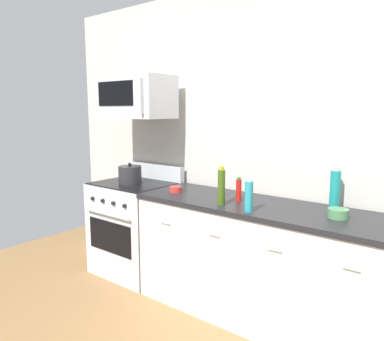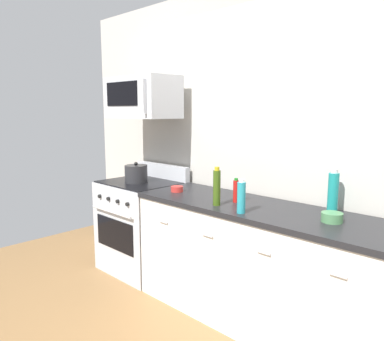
% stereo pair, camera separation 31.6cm
% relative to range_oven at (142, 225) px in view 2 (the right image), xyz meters
% --- Properties ---
extents(ground_plane, '(6.24, 6.24, 0.00)m').
position_rel_range_oven_xyz_m(ground_plane, '(1.43, -0.00, -0.47)').
color(ground_plane, olive).
extents(back_wall, '(5.20, 0.10, 2.70)m').
position_rel_range_oven_xyz_m(back_wall, '(1.43, 0.41, 0.88)').
color(back_wall, '#B7B2A8').
rests_on(back_wall, ground_plane).
extents(counter_unit, '(2.11, 0.66, 0.92)m').
position_rel_range_oven_xyz_m(counter_unit, '(1.43, -0.00, -0.01)').
color(counter_unit, silver).
rests_on(counter_unit, ground_plane).
extents(range_oven, '(0.76, 0.69, 1.07)m').
position_rel_range_oven_xyz_m(range_oven, '(0.00, 0.00, 0.00)').
color(range_oven, '#B7BABF').
rests_on(range_oven, ground_plane).
extents(microwave, '(0.74, 0.44, 0.40)m').
position_rel_range_oven_xyz_m(microwave, '(0.00, 0.04, 1.28)').
color(microwave, '#B7BABF').
extents(bottle_hot_sauce_red, '(0.04, 0.04, 0.19)m').
position_rel_range_oven_xyz_m(bottle_hot_sauce_red, '(1.20, -0.01, 0.54)').
color(bottle_hot_sauce_red, '#B21914').
rests_on(bottle_hot_sauce_red, countertop_slab).
extents(bottle_dish_soap, '(0.06, 0.06, 0.24)m').
position_rel_range_oven_xyz_m(bottle_dish_soap, '(1.42, -0.24, 0.56)').
color(bottle_dish_soap, teal).
rests_on(bottle_dish_soap, countertop_slab).
extents(bottle_sparkling_teal, '(0.07, 0.07, 0.31)m').
position_rel_range_oven_xyz_m(bottle_sparkling_teal, '(1.87, 0.23, 0.60)').
color(bottle_sparkling_teal, '#197F7A').
rests_on(bottle_sparkling_teal, countertop_slab).
extents(bottle_olive_oil, '(0.06, 0.06, 0.29)m').
position_rel_range_oven_xyz_m(bottle_olive_oil, '(1.16, -0.19, 0.59)').
color(bottle_olive_oil, '#385114').
rests_on(bottle_olive_oil, countertop_slab).
extents(bowl_red_small, '(0.11, 0.11, 0.05)m').
position_rel_range_oven_xyz_m(bowl_red_small, '(0.60, -0.07, 0.48)').
color(bowl_red_small, '#B72D28').
rests_on(bowl_red_small, countertop_slab).
extents(bowl_green_glaze, '(0.14, 0.14, 0.06)m').
position_rel_range_oven_xyz_m(bowl_green_glaze, '(1.97, -0.01, 0.48)').
color(bowl_green_glaze, '#477A4C').
rests_on(bowl_green_glaze, countertop_slab).
extents(stockpot, '(0.22, 0.22, 0.20)m').
position_rel_range_oven_xyz_m(stockpot, '(0.00, -0.05, 0.54)').
color(stockpot, '#262628').
rests_on(stockpot, range_oven).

